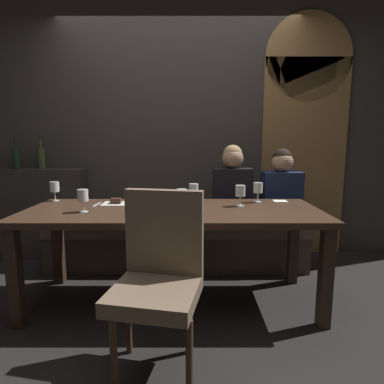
# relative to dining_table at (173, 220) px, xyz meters

# --- Properties ---
(ground) EXTENTS (9.00, 9.00, 0.00)m
(ground) POSITION_rel_dining_table_xyz_m (0.00, 0.00, -0.65)
(ground) COLOR black
(back_wall_tiled) EXTENTS (6.00, 0.12, 3.00)m
(back_wall_tiled) POSITION_rel_dining_table_xyz_m (0.00, 1.22, 0.85)
(back_wall_tiled) COLOR #383330
(back_wall_tiled) RESTS_ON ground
(arched_door) EXTENTS (0.90, 0.05, 2.55)m
(arched_door) POSITION_rel_dining_table_xyz_m (1.35, 1.15, 0.71)
(arched_door) COLOR olive
(arched_door) RESTS_ON ground
(back_counter) EXTENTS (1.10, 0.28, 0.95)m
(back_counter) POSITION_rel_dining_table_xyz_m (-1.55, 1.04, -0.18)
(back_counter) COLOR #2F2B29
(back_counter) RESTS_ON ground
(dining_table) EXTENTS (2.20, 0.84, 0.74)m
(dining_table) POSITION_rel_dining_table_xyz_m (0.00, 0.00, 0.00)
(dining_table) COLOR #342217
(dining_table) RESTS_ON ground
(banquette_bench) EXTENTS (2.50, 0.44, 0.45)m
(banquette_bench) POSITION_rel_dining_table_xyz_m (0.00, 0.70, -0.42)
(banquette_bench) COLOR #40352A
(banquette_bench) RESTS_ON ground
(chair_near_side) EXTENTS (0.52, 0.52, 0.98)m
(chair_near_side) POSITION_rel_dining_table_xyz_m (-0.03, -0.72, -0.09)
(chair_near_side) COLOR #3D281C
(chair_near_side) RESTS_ON ground
(diner_redhead) EXTENTS (0.36, 0.24, 0.76)m
(diner_redhead) POSITION_rel_dining_table_xyz_m (0.53, 0.69, 0.16)
(diner_redhead) COLOR black
(diner_redhead) RESTS_ON banquette_bench
(diner_bearded) EXTENTS (0.36, 0.24, 0.72)m
(diner_bearded) POSITION_rel_dining_table_xyz_m (1.00, 0.70, 0.14)
(diner_bearded) COLOR #192342
(diner_bearded) RESTS_ON banquette_bench
(wine_bottle_dark_red) EXTENTS (0.08, 0.08, 0.33)m
(wine_bottle_dark_red) POSITION_rel_dining_table_xyz_m (-1.69, 1.02, 0.42)
(wine_bottle_dark_red) COLOR black
(wine_bottle_dark_red) RESTS_ON back_counter
(wine_bottle_pale_label) EXTENTS (0.08, 0.08, 0.33)m
(wine_bottle_pale_label) POSITION_rel_dining_table_xyz_m (-1.44, 1.05, 0.42)
(wine_bottle_pale_label) COLOR #384728
(wine_bottle_pale_label) RESTS_ON back_counter
(wine_glass_end_right) EXTENTS (0.08, 0.08, 0.16)m
(wine_glass_end_right) POSITION_rel_dining_table_xyz_m (0.52, 0.11, 0.20)
(wine_glass_end_right) COLOR silver
(wine_glass_end_right) RESTS_ON dining_table
(wine_glass_center_front) EXTENTS (0.08, 0.08, 0.16)m
(wine_glass_center_front) POSITION_rel_dining_table_xyz_m (0.07, -0.08, 0.20)
(wine_glass_center_front) COLOR silver
(wine_glass_center_front) RESTS_ON dining_table
(wine_glass_near_left) EXTENTS (0.08, 0.08, 0.16)m
(wine_glass_near_left) POSITION_rel_dining_table_xyz_m (0.69, 0.28, 0.20)
(wine_glass_near_left) COLOR silver
(wine_glass_near_left) RESTS_ON dining_table
(wine_glass_end_left) EXTENTS (0.08, 0.08, 0.16)m
(wine_glass_end_left) POSITION_rel_dining_table_xyz_m (-1.02, 0.33, 0.20)
(wine_glass_end_left) COLOR silver
(wine_glass_end_left) RESTS_ON dining_table
(wine_glass_center_back) EXTENTS (0.08, 0.08, 0.16)m
(wine_glass_center_back) POSITION_rel_dining_table_xyz_m (-0.64, -0.10, 0.20)
(wine_glass_center_back) COLOR silver
(wine_glass_center_back) RESTS_ON dining_table
(wine_glass_far_left) EXTENTS (0.08, 0.08, 0.16)m
(wine_glass_far_left) POSITION_rel_dining_table_xyz_m (0.16, 0.20, 0.20)
(wine_glass_far_left) COLOR silver
(wine_glass_far_left) RESTS_ON dining_table
(espresso_cup) EXTENTS (0.12, 0.12, 0.06)m
(espresso_cup) POSITION_rel_dining_table_xyz_m (0.13, -0.20, 0.11)
(espresso_cup) COLOR white
(espresso_cup) RESTS_ON dining_table
(dessert_plate) EXTENTS (0.19, 0.19, 0.05)m
(dessert_plate) POSITION_rel_dining_table_xyz_m (-0.47, 0.17, 0.10)
(dessert_plate) COLOR white
(dessert_plate) RESTS_ON dining_table
(fork_on_table) EXTENTS (0.03, 0.17, 0.01)m
(fork_on_table) POSITION_rel_dining_table_xyz_m (-0.62, 0.16, 0.09)
(fork_on_table) COLOR silver
(fork_on_table) RESTS_ON dining_table
(folded_napkin) EXTENTS (0.11, 0.10, 0.01)m
(folded_napkin) POSITION_rel_dining_table_xyz_m (0.88, 0.29, 0.09)
(folded_napkin) COLOR silver
(folded_napkin) RESTS_ON dining_table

